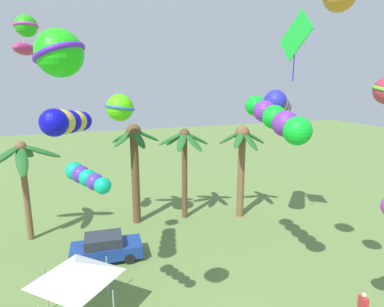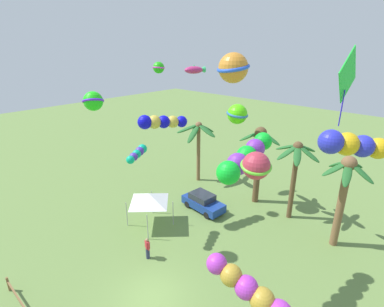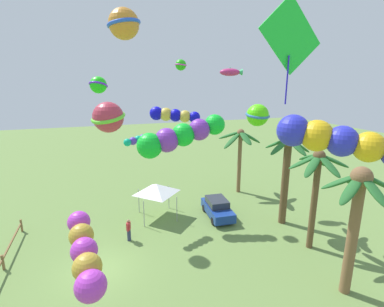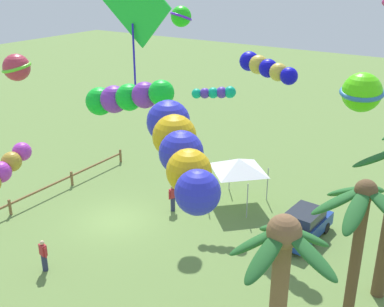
{
  "view_description": "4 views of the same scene",
  "coord_description": "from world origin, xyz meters",
  "px_view_note": "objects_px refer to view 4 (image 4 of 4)",
  "views": [
    {
      "loc": [
        -5.21,
        -7.87,
        9.89
      ],
      "look_at": [
        -0.32,
        5.47,
        6.72
      ],
      "focal_mm": 29.9,
      "sensor_mm": 36.0,
      "label": 1
    },
    {
      "loc": [
        10.57,
        -7.92,
        13.72
      ],
      "look_at": [
        -0.95,
        4.45,
        7.41
      ],
      "focal_mm": 27.46,
      "sensor_mm": 36.0,
      "label": 2
    },
    {
      "loc": [
        15.46,
        0.42,
        10.73
      ],
      "look_at": [
        0.29,
        5.57,
        6.71
      ],
      "focal_mm": 26.46,
      "sensor_mm": 36.0,
      "label": 3
    },
    {
      "loc": [
        16.83,
        16.32,
        13.24
      ],
      "look_at": [
        0.64,
        5.53,
        5.47
      ],
      "focal_mm": 44.31,
      "sensor_mm": 36.0,
      "label": 4
    }
  ],
  "objects_px": {
    "spectator_1": "(44,255)",
    "kite_tube_10": "(266,67)",
    "parked_car_0": "(303,225)",
    "kite_ball_0": "(181,16)",
    "kite_diamond_9": "(132,1)",
    "kite_tube_1": "(125,98)",
    "palm_tree_0": "(361,223)",
    "palm_tree_2": "(280,277)",
    "kite_tube_3": "(179,148)",
    "festival_tent": "(239,165)",
    "kite_ball_6": "(362,92)",
    "kite_tube_7": "(215,93)",
    "spectator_0": "(173,198)",
    "kite_ball_2": "(17,67)"
  },
  "relations": [
    {
      "from": "parked_car_0",
      "to": "festival_tent",
      "type": "distance_m",
      "value": 5.22
    },
    {
      "from": "palm_tree_2",
      "to": "kite_tube_7",
      "type": "height_order",
      "value": "kite_tube_7"
    },
    {
      "from": "palm_tree_0",
      "to": "parked_car_0",
      "type": "bearing_deg",
      "value": -146.31
    },
    {
      "from": "kite_ball_6",
      "to": "spectator_0",
      "type": "bearing_deg",
      "value": -90.49
    },
    {
      "from": "kite_tube_1",
      "to": "kite_tube_3",
      "type": "xyz_separation_m",
      "value": [
        3.81,
        5.32,
        0.21
      ]
    },
    {
      "from": "festival_tent",
      "to": "kite_tube_3",
      "type": "relative_size",
      "value": 0.73
    },
    {
      "from": "parked_car_0",
      "to": "kite_tube_7",
      "type": "relative_size",
      "value": 1.78
    },
    {
      "from": "spectator_1",
      "to": "festival_tent",
      "type": "height_order",
      "value": "festival_tent"
    },
    {
      "from": "kite_tube_7",
      "to": "kite_ball_0",
      "type": "bearing_deg",
      "value": -99.77
    },
    {
      "from": "palm_tree_2",
      "to": "festival_tent",
      "type": "bearing_deg",
      "value": -147.01
    },
    {
      "from": "palm_tree_2",
      "to": "kite_tube_10",
      "type": "height_order",
      "value": "kite_tube_10"
    },
    {
      "from": "spectator_1",
      "to": "kite_ball_6",
      "type": "height_order",
      "value": "kite_ball_6"
    },
    {
      "from": "parked_car_0",
      "to": "kite_tube_3",
      "type": "relative_size",
      "value": 1.02
    },
    {
      "from": "kite_tube_1",
      "to": "kite_tube_10",
      "type": "bearing_deg",
      "value": 166.78
    },
    {
      "from": "palm_tree_2",
      "to": "kite_ball_0",
      "type": "xyz_separation_m",
      "value": [
        -11.43,
        -11.4,
        5.7
      ]
    },
    {
      "from": "parked_car_0",
      "to": "kite_tube_10",
      "type": "relative_size",
      "value": 1.09
    },
    {
      "from": "parked_car_0",
      "to": "kite_ball_6",
      "type": "height_order",
      "value": "kite_ball_6"
    },
    {
      "from": "kite_ball_2",
      "to": "kite_ball_6",
      "type": "relative_size",
      "value": 0.79
    },
    {
      "from": "kite_diamond_9",
      "to": "festival_tent",
      "type": "bearing_deg",
      "value": -167.31
    },
    {
      "from": "palm_tree_0",
      "to": "spectator_1",
      "type": "height_order",
      "value": "palm_tree_0"
    },
    {
      "from": "kite_ball_6",
      "to": "kite_tube_1",
      "type": "bearing_deg",
      "value": -53.11
    },
    {
      "from": "kite_ball_2",
      "to": "kite_diamond_9",
      "type": "relative_size",
      "value": 0.42
    },
    {
      "from": "kite_ball_0",
      "to": "kite_tube_7",
      "type": "xyz_separation_m",
      "value": [
        0.44,
        2.57,
        -3.88
      ]
    },
    {
      "from": "kite_tube_3",
      "to": "kite_tube_7",
      "type": "height_order",
      "value": "kite_tube_3"
    },
    {
      "from": "palm_tree_0",
      "to": "festival_tent",
      "type": "bearing_deg",
      "value": -131.07
    },
    {
      "from": "kite_ball_0",
      "to": "kite_tube_10",
      "type": "bearing_deg",
      "value": 90.58
    },
    {
      "from": "parked_car_0",
      "to": "kite_diamond_9",
      "type": "xyz_separation_m",
      "value": [
        10.42,
        -1.99,
        11.55
      ]
    },
    {
      "from": "parked_car_0",
      "to": "spectator_0",
      "type": "distance_m",
      "value": 7.45
    },
    {
      "from": "palm_tree_0",
      "to": "kite_tube_1",
      "type": "relative_size",
      "value": 1.58
    },
    {
      "from": "kite_tube_3",
      "to": "kite_ball_6",
      "type": "height_order",
      "value": "kite_tube_3"
    },
    {
      "from": "festival_tent",
      "to": "kite_tube_1",
      "type": "distance_m",
      "value": 10.56
    },
    {
      "from": "kite_tube_1",
      "to": "kite_tube_3",
      "type": "bearing_deg",
      "value": 54.37
    },
    {
      "from": "kite_tube_3",
      "to": "kite_tube_10",
      "type": "height_order",
      "value": "kite_tube_3"
    },
    {
      "from": "parked_car_0",
      "to": "spectator_0",
      "type": "xyz_separation_m",
      "value": [
        1.39,
        -7.31,
        0.06
      ]
    },
    {
      "from": "spectator_1",
      "to": "kite_tube_10",
      "type": "distance_m",
      "value": 14.26
    },
    {
      "from": "kite_diamond_9",
      "to": "kite_tube_10",
      "type": "xyz_separation_m",
      "value": [
        -11.8,
        -1.28,
        -3.98
      ]
    },
    {
      "from": "parked_car_0",
      "to": "spectator_1",
      "type": "bearing_deg",
      "value": -43.49
    },
    {
      "from": "palm_tree_0",
      "to": "kite_ball_6",
      "type": "height_order",
      "value": "kite_ball_6"
    },
    {
      "from": "palm_tree_0",
      "to": "kite_diamond_9",
      "type": "height_order",
      "value": "kite_diamond_9"
    },
    {
      "from": "kite_ball_2",
      "to": "palm_tree_0",
      "type": "bearing_deg",
      "value": 106.24
    },
    {
      "from": "palm_tree_2",
      "to": "kite_tube_3",
      "type": "xyz_separation_m",
      "value": [
        0.94,
        -2.84,
        3.67
      ]
    },
    {
      "from": "kite_ball_6",
      "to": "kite_tube_7",
      "type": "bearing_deg",
      "value": -105.81
    },
    {
      "from": "palm_tree_0",
      "to": "kite_tube_3",
      "type": "xyz_separation_m",
      "value": [
        4.96,
        -4.03,
        3.45
      ]
    },
    {
      "from": "palm_tree_0",
      "to": "kite_ball_0",
      "type": "distance_m",
      "value": 15.6
    },
    {
      "from": "kite_tube_3",
      "to": "palm_tree_2",
      "type": "bearing_deg",
      "value": 108.29
    },
    {
      "from": "kite_diamond_9",
      "to": "kite_tube_3",
      "type": "bearing_deg",
      "value": 72.86
    },
    {
      "from": "kite_diamond_9",
      "to": "kite_tube_1",
      "type": "bearing_deg",
      "value": -134.02
    },
    {
      "from": "kite_ball_6",
      "to": "spectator_1",
      "type": "bearing_deg",
      "value": -54.99
    },
    {
      "from": "palm_tree_0",
      "to": "kite_ball_6",
      "type": "bearing_deg",
      "value": -159.99
    },
    {
      "from": "parked_car_0",
      "to": "kite_ball_0",
      "type": "distance_m",
      "value": 13.08
    }
  ]
}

